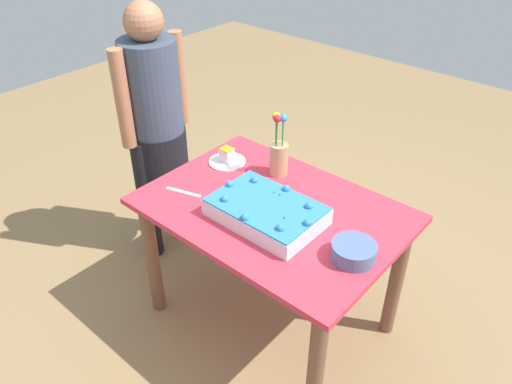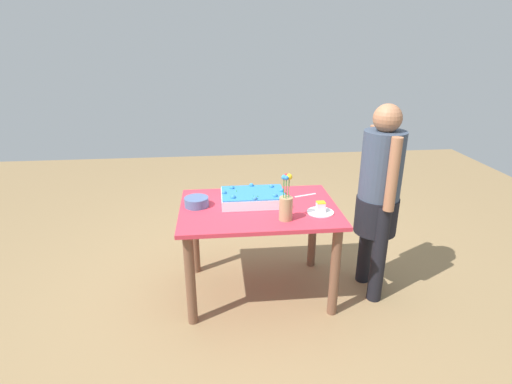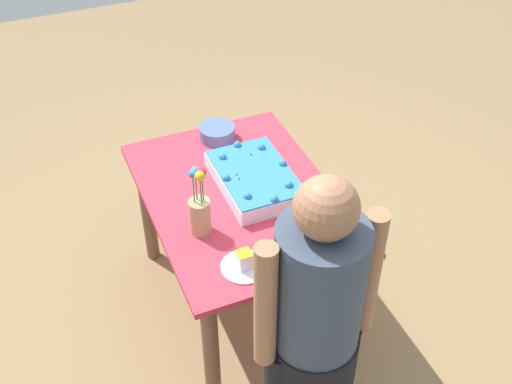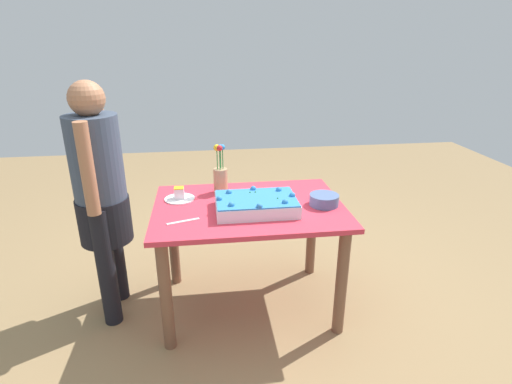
{
  "view_description": "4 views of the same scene",
  "coord_description": "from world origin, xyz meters",
  "px_view_note": "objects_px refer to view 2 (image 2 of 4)",
  "views": [
    {
      "loc": [
        1.14,
        -1.44,
        2.07
      ],
      "look_at": [
        -0.03,
        -0.08,
        0.85
      ],
      "focal_mm": 35.0,
      "sensor_mm": 36.0,
      "label": 1
    },
    {
      "loc": [
        0.3,
        2.71,
        1.91
      ],
      "look_at": [
        0.02,
        0.01,
        0.86
      ],
      "focal_mm": 28.0,
      "sensor_mm": 36.0,
      "label": 2
    },
    {
      "loc": [
        -2.09,
        0.8,
        2.61
      ],
      "look_at": [
        -0.05,
        -0.06,
        0.77
      ],
      "focal_mm": 45.0,
      "sensor_mm": 36.0,
      "label": 3
    },
    {
      "loc": [
        -0.25,
        -2.25,
        1.71
      ],
      "look_at": [
        0.03,
        -0.1,
        0.86
      ],
      "focal_mm": 28.0,
      "sensor_mm": 36.0,
      "label": 4
    }
  ],
  "objects_px": {
    "sheet_cake": "(253,197)",
    "person_standing": "(379,191)",
    "cake_knife": "(305,195)",
    "serving_plate_with_slice": "(320,210)",
    "flower_vase": "(286,204)",
    "fruit_bowl": "(197,202)"
  },
  "relations": [
    {
      "from": "sheet_cake",
      "to": "person_standing",
      "type": "xyz_separation_m",
      "value": [
        -0.92,
        0.16,
        0.08
      ]
    },
    {
      "from": "flower_vase",
      "to": "fruit_bowl",
      "type": "relative_size",
      "value": 1.84
    },
    {
      "from": "cake_knife",
      "to": "flower_vase",
      "type": "relative_size",
      "value": 0.57
    },
    {
      "from": "serving_plate_with_slice",
      "to": "person_standing",
      "type": "distance_m",
      "value": 0.47
    },
    {
      "from": "fruit_bowl",
      "to": "person_standing",
      "type": "height_order",
      "value": "person_standing"
    },
    {
      "from": "flower_vase",
      "to": "person_standing",
      "type": "distance_m",
      "value": 0.74
    },
    {
      "from": "sheet_cake",
      "to": "cake_knife",
      "type": "bearing_deg",
      "value": -166.98
    },
    {
      "from": "cake_knife",
      "to": "person_standing",
      "type": "height_order",
      "value": "person_standing"
    },
    {
      "from": "flower_vase",
      "to": "person_standing",
      "type": "relative_size",
      "value": 0.22
    },
    {
      "from": "sheet_cake",
      "to": "flower_vase",
      "type": "distance_m",
      "value": 0.39
    },
    {
      "from": "cake_knife",
      "to": "sheet_cake",
      "type": "bearing_deg",
      "value": -4.18
    },
    {
      "from": "sheet_cake",
      "to": "serving_plate_with_slice",
      "type": "xyz_separation_m",
      "value": [
        -0.46,
        0.24,
        -0.02
      ]
    },
    {
      "from": "cake_knife",
      "to": "flower_vase",
      "type": "height_order",
      "value": "flower_vase"
    },
    {
      "from": "serving_plate_with_slice",
      "to": "flower_vase",
      "type": "height_order",
      "value": "flower_vase"
    },
    {
      "from": "cake_knife",
      "to": "fruit_bowl",
      "type": "bearing_deg",
      "value": -8.69
    },
    {
      "from": "sheet_cake",
      "to": "fruit_bowl",
      "type": "xyz_separation_m",
      "value": [
        0.43,
        0.03,
        -0.01
      ]
    },
    {
      "from": "serving_plate_with_slice",
      "to": "fruit_bowl",
      "type": "xyz_separation_m",
      "value": [
        0.89,
        -0.21,
        0.01
      ]
    },
    {
      "from": "flower_vase",
      "to": "fruit_bowl",
      "type": "bearing_deg",
      "value": -25.77
    },
    {
      "from": "serving_plate_with_slice",
      "to": "person_standing",
      "type": "xyz_separation_m",
      "value": [
        -0.46,
        -0.08,
        0.1
      ]
    },
    {
      "from": "sheet_cake",
      "to": "fruit_bowl",
      "type": "relative_size",
      "value": 2.66
    },
    {
      "from": "sheet_cake",
      "to": "flower_vase",
      "type": "height_order",
      "value": "flower_vase"
    },
    {
      "from": "person_standing",
      "to": "flower_vase",
      "type": "bearing_deg",
      "value": 13.18
    }
  ]
}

